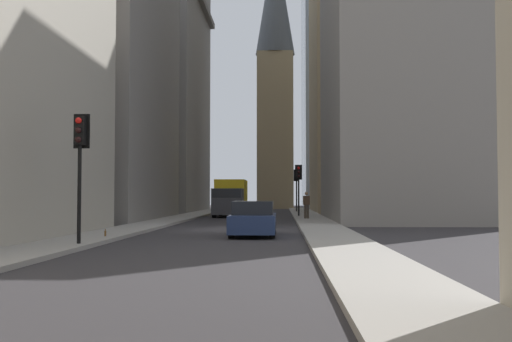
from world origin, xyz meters
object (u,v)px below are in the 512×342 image
object	(u,v)px
traffic_light_foreground	(80,148)
traffic_light_midblock	(299,178)
discarded_bottle	(105,233)
delivery_truck	(231,198)
pedestrian	(306,204)
traffic_light_far_junction	(297,180)
sedan_navy	(253,220)

from	to	relation	value
traffic_light_foreground	traffic_light_midblock	world-z (taller)	traffic_light_foreground
discarded_bottle	traffic_light_foreground	bearing A→B (deg)	-177.35
traffic_light_midblock	discarded_bottle	distance (m)	23.43
delivery_truck	pedestrian	size ratio (longest dim) A/B	3.73
traffic_light_foreground	traffic_light_far_junction	size ratio (longest dim) A/B	1.04
traffic_light_far_junction	pedestrian	size ratio (longest dim) A/B	2.27
delivery_truck	sedan_navy	xyz separation A→B (m)	(-21.52, -2.80, -0.80)
traffic_light_far_junction	discarded_bottle	size ratio (longest dim) A/B	14.58
pedestrian	discarded_bottle	distance (m)	18.85
pedestrian	discarded_bottle	xyz separation A→B (m)	(-17.00, 8.12, -0.84)
sedan_navy	discarded_bottle	bearing A→B (deg)	112.89
traffic_light_far_junction	discarded_bottle	bearing A→B (deg)	166.88
traffic_light_foreground	traffic_light_far_junction	distance (m)	38.02
traffic_light_foreground	delivery_truck	bearing A→B (deg)	-5.09
sedan_navy	discarded_bottle	size ratio (longest dim) A/B	15.93
delivery_truck	discarded_bottle	xyz separation A→B (m)	(-23.78, 2.56, -1.21)
sedan_navy	pedestrian	size ratio (longest dim) A/B	2.48
sedan_navy	delivery_truck	bearing A→B (deg)	7.41
delivery_truck	traffic_light_midblock	world-z (taller)	traffic_light_midblock
delivery_truck	pedestrian	xyz separation A→B (m)	(-6.79, -5.55, -0.37)
sedan_navy	traffic_light_foreground	size ratio (longest dim) A/B	1.05
traffic_light_foreground	discarded_bottle	xyz separation A→B (m)	(3.29, 0.15, -2.90)
traffic_light_midblock	discarded_bottle	xyz separation A→B (m)	(-21.95, 7.76, -2.65)
delivery_truck	traffic_light_foreground	size ratio (longest dim) A/B	1.58
pedestrian	delivery_truck	bearing A→B (deg)	39.29
traffic_light_foreground	traffic_light_far_junction	xyz separation A→B (m)	(37.22, -7.75, -0.12)
sedan_navy	traffic_light_far_junction	distance (m)	31.86
traffic_light_midblock	pedestrian	xyz separation A→B (m)	(-4.96, -0.36, -1.82)
delivery_truck	pedestrian	world-z (taller)	delivery_truck
delivery_truck	traffic_light_foreground	world-z (taller)	traffic_light_foreground
pedestrian	discarded_bottle	world-z (taller)	pedestrian
traffic_light_far_junction	discarded_bottle	distance (m)	34.95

